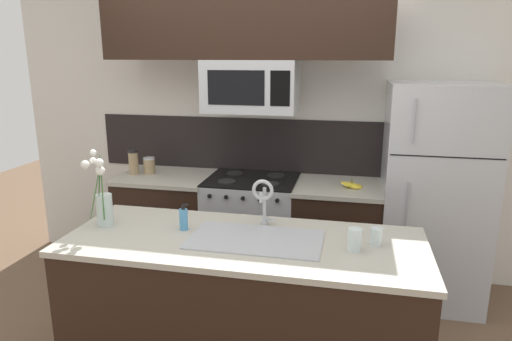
# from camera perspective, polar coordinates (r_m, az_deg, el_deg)

# --- Properties ---
(ground_plane) EXTENTS (10.00, 10.00, 0.00)m
(ground_plane) POSITION_cam_1_polar(r_m,az_deg,el_deg) (3.45, -3.99, -20.00)
(ground_plane) COLOR brown
(rear_partition) EXTENTS (5.20, 0.10, 2.60)m
(rear_partition) POSITION_cam_1_polar(r_m,az_deg,el_deg) (4.09, 4.77, 5.23)
(rear_partition) COLOR silver
(rear_partition) RESTS_ON ground
(splash_band) EXTENTS (3.03, 0.01, 0.48)m
(splash_band) POSITION_cam_1_polar(r_m,az_deg,el_deg) (4.12, 0.48, 3.20)
(splash_band) COLOR black
(splash_band) RESTS_ON rear_partition
(back_counter_left) EXTENTS (0.82, 0.65, 0.91)m
(back_counter_left) POSITION_cam_1_polar(r_m,az_deg,el_deg) (4.24, -10.85, -6.50)
(back_counter_left) COLOR black
(back_counter_left) RESTS_ON ground
(back_counter_right) EXTENTS (0.72, 0.65, 0.91)m
(back_counter_right) POSITION_cam_1_polar(r_m,az_deg,el_deg) (3.92, 9.99, -8.18)
(back_counter_right) COLOR black
(back_counter_right) RESTS_ON ground
(stove_range) EXTENTS (0.76, 0.64, 0.93)m
(stove_range) POSITION_cam_1_polar(r_m,az_deg,el_deg) (4.01, -0.50, -7.39)
(stove_range) COLOR #B7BABF
(stove_range) RESTS_ON ground
(microwave) EXTENTS (0.74, 0.40, 0.41)m
(microwave) POSITION_cam_1_polar(r_m,az_deg,el_deg) (3.71, -0.61, 10.49)
(microwave) COLOR #B7BABF
(upper_cabinet_band) EXTENTS (2.24, 0.34, 0.60)m
(upper_cabinet_band) POSITION_cam_1_polar(r_m,az_deg,el_deg) (3.69, -1.54, 18.32)
(upper_cabinet_band) COLOR black
(refrigerator) EXTENTS (0.79, 0.74, 1.74)m
(refrigerator) POSITION_cam_1_polar(r_m,az_deg,el_deg) (3.86, 21.30, -2.84)
(refrigerator) COLOR #B7BABF
(refrigerator) RESTS_ON ground
(storage_jar_tall) EXTENTS (0.09, 0.09, 0.22)m
(storage_jar_tall) POSITION_cam_1_polar(r_m,az_deg,el_deg) (4.18, -15.07, 1.01)
(storage_jar_tall) COLOR #997F5B
(storage_jar_tall) RESTS_ON back_counter_left
(storage_jar_medium) EXTENTS (0.10, 0.10, 0.14)m
(storage_jar_medium) POSITION_cam_1_polar(r_m,az_deg,el_deg) (4.17, -13.19, 0.61)
(storage_jar_medium) COLOR #997F5B
(storage_jar_medium) RESTS_ON back_counter_left
(banana_bunch) EXTENTS (0.19, 0.12, 0.08)m
(banana_bunch) POSITION_cam_1_polar(r_m,az_deg,el_deg) (3.71, 11.85, -1.82)
(banana_bunch) COLOR yellow
(banana_bunch) RESTS_ON back_counter_right
(island_counter) EXTENTS (2.08, 0.81, 0.91)m
(island_counter) POSITION_cam_1_polar(r_m,az_deg,el_deg) (2.87, -1.52, -16.93)
(island_counter) COLOR black
(island_counter) RESTS_ON ground
(kitchen_sink) EXTENTS (0.76, 0.43, 0.16)m
(kitchen_sink) POSITION_cam_1_polar(r_m,az_deg,el_deg) (2.67, -0.04, -10.03)
(kitchen_sink) COLOR #ADAFB5
(kitchen_sink) RESTS_ON island_counter
(sink_faucet) EXTENTS (0.14, 0.14, 0.31)m
(sink_faucet) POSITION_cam_1_polar(r_m,az_deg,el_deg) (2.77, 0.91, -3.22)
(sink_faucet) COLOR #B7BABF
(sink_faucet) RESTS_ON island_counter
(dish_soap_bottle) EXTENTS (0.06, 0.05, 0.16)m
(dish_soap_bottle) POSITION_cam_1_polar(r_m,az_deg,el_deg) (2.80, -9.04, -5.99)
(dish_soap_bottle) COLOR #4C93C6
(dish_soap_bottle) RESTS_ON island_counter
(drinking_glass) EXTENTS (0.07, 0.07, 0.13)m
(drinking_glass) POSITION_cam_1_polar(r_m,az_deg,el_deg) (2.54, 12.22, -8.43)
(drinking_glass) COLOR silver
(drinking_glass) RESTS_ON island_counter
(spare_glass) EXTENTS (0.06, 0.06, 0.10)m
(spare_glass) POSITION_cam_1_polar(r_m,az_deg,el_deg) (2.65, 14.77, -7.99)
(spare_glass) COLOR silver
(spare_glass) RESTS_ON island_counter
(flower_vase) EXTENTS (0.15, 0.16, 0.47)m
(flower_vase) POSITION_cam_1_polar(r_m,az_deg,el_deg) (2.95, -18.58, -3.91)
(flower_vase) COLOR silver
(flower_vase) RESTS_ON island_counter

